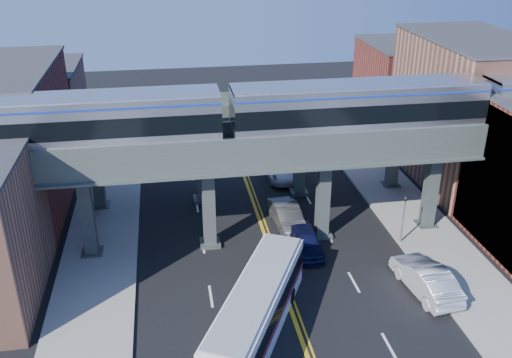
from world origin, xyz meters
TOP-DOWN VIEW (x-y plane):
  - ground at (0.00, 0.00)m, footprint 120.00×120.00m
  - sidewalk_west at (-11.50, 10.00)m, footprint 5.00×70.00m
  - sidewalk_east at (11.50, 10.00)m, footprint 5.00×70.00m
  - building_west_b at (-18.50, 16.00)m, footprint 8.00×14.00m
  - building_west_c at (-18.50, 29.00)m, footprint 8.00×10.00m
  - building_east_b at (18.50, 16.00)m, footprint 8.00×14.00m
  - building_east_c at (18.50, 29.00)m, footprint 8.00×10.00m
  - mural_panel at (14.55, 4.00)m, footprint 0.10×9.50m
  - elevated_viaduct_near at (0.00, 8.00)m, footprint 52.00×3.60m
  - elevated_viaduct_far at (0.00, 15.00)m, footprint 52.00×3.60m
  - transit_train at (6.04, 8.00)m, footprint 51.54×3.23m
  - stop_sign at (0.30, 3.00)m, footprint 0.76×0.09m
  - traffic_signal at (9.20, 6.00)m, footprint 0.15×0.18m
  - transit_bus at (-2.30, -1.71)m, footprint 7.33×11.31m
  - car_lane_a at (2.37, 6.15)m, footprint 2.00×4.82m
  - car_lane_b at (1.85, 9.62)m, footprint 2.18×5.26m
  - car_lane_c at (3.12, 18.48)m, footprint 2.70×5.64m
  - car_lane_d at (4.10, 25.70)m, footprint 3.06×6.49m
  - car_parked_curb at (8.44, 0.41)m, footprint 2.61×5.83m

SIDE VIEW (x-z plane):
  - ground at x=0.00m, z-range 0.00..0.00m
  - sidewalk_west at x=-11.50m, z-range 0.00..0.16m
  - sidewalk_east at x=11.50m, z-range 0.00..0.16m
  - car_lane_c at x=3.12m, z-range 0.00..1.55m
  - car_lane_a at x=2.37m, z-range 0.00..1.63m
  - car_lane_b at x=1.85m, z-range 0.00..1.69m
  - car_lane_d at x=4.10m, z-range 0.00..1.83m
  - car_parked_curb at x=8.44m, z-range 0.00..1.86m
  - transit_bus at x=-2.30m, z-range 0.04..2.97m
  - stop_sign at x=0.30m, z-range 0.44..3.07m
  - traffic_signal at x=9.20m, z-range 0.25..4.35m
  - building_west_c at x=-18.50m, z-range 0.00..8.00m
  - building_east_c at x=18.50m, z-range 0.00..9.00m
  - mural_panel at x=14.55m, z-range 0.00..9.50m
  - building_west_b at x=-18.50m, z-range 0.00..11.00m
  - building_east_b at x=18.50m, z-range 0.00..12.00m
  - elevated_viaduct_near at x=0.00m, z-range 2.77..10.17m
  - elevated_viaduct_far at x=0.00m, z-range 2.77..10.17m
  - transit_train at x=6.04m, z-range 7.55..11.33m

